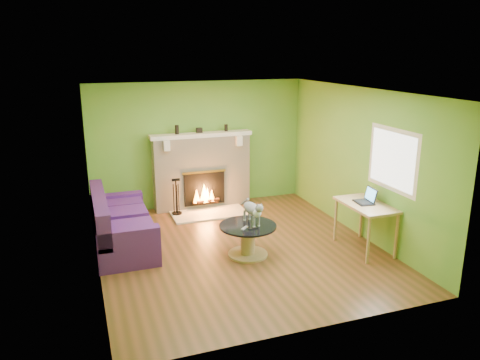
# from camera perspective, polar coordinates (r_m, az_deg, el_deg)

# --- Properties ---
(floor) EXTENTS (5.00, 5.00, 0.00)m
(floor) POSITION_cam_1_polar(r_m,az_deg,el_deg) (7.91, -0.14, -8.34)
(floor) COLOR #553718
(floor) RESTS_ON ground
(ceiling) EXTENTS (5.00, 5.00, 0.00)m
(ceiling) POSITION_cam_1_polar(r_m,az_deg,el_deg) (7.25, -0.16, 10.78)
(ceiling) COLOR white
(ceiling) RESTS_ON wall_back
(wall_back) EXTENTS (5.00, 0.00, 5.00)m
(wall_back) POSITION_cam_1_polar(r_m,az_deg,el_deg) (9.81, -5.02, 4.33)
(wall_back) COLOR #569631
(wall_back) RESTS_ON floor
(wall_front) EXTENTS (5.00, 0.00, 5.00)m
(wall_front) POSITION_cam_1_polar(r_m,az_deg,el_deg) (5.29, 8.93, -5.76)
(wall_front) COLOR #569631
(wall_front) RESTS_ON floor
(wall_left) EXTENTS (0.00, 5.00, 5.00)m
(wall_left) POSITION_cam_1_polar(r_m,az_deg,el_deg) (7.08, -17.60, -0.80)
(wall_left) COLOR #569631
(wall_left) RESTS_ON floor
(wall_right) EXTENTS (0.00, 5.00, 5.00)m
(wall_right) POSITION_cam_1_polar(r_m,az_deg,el_deg) (8.47, 14.37, 2.08)
(wall_right) COLOR #569631
(wall_right) RESTS_ON floor
(window_frame) EXTENTS (0.00, 1.20, 1.20)m
(window_frame) POSITION_cam_1_polar(r_m,az_deg,el_deg) (7.70, 18.12, 2.37)
(window_frame) COLOR silver
(window_frame) RESTS_ON wall_right
(window_pane) EXTENTS (0.00, 1.06, 1.06)m
(window_pane) POSITION_cam_1_polar(r_m,az_deg,el_deg) (7.69, 18.08, 2.37)
(window_pane) COLOR white
(window_pane) RESTS_ON wall_right
(fireplace) EXTENTS (2.10, 0.46, 1.58)m
(fireplace) POSITION_cam_1_polar(r_m,az_deg,el_deg) (9.75, -4.68, 1.09)
(fireplace) COLOR beige
(fireplace) RESTS_ON floor
(hearth) EXTENTS (1.50, 0.75, 0.03)m
(hearth) POSITION_cam_1_polar(r_m,az_deg,el_deg) (9.50, -3.77, -4.08)
(hearth) COLOR beige
(hearth) RESTS_ON floor
(mantel) EXTENTS (2.10, 0.28, 0.08)m
(mantel) POSITION_cam_1_polar(r_m,az_deg,el_deg) (9.57, -4.75, 5.51)
(mantel) COLOR silver
(mantel) RESTS_ON fireplace
(sofa) EXTENTS (0.93, 2.07, 0.93)m
(sofa) POSITION_cam_1_polar(r_m,az_deg,el_deg) (8.13, -14.53, -5.44)
(sofa) COLOR #4A1A65
(sofa) RESTS_ON floor
(coffee_table) EXTENTS (0.92, 0.92, 0.52)m
(coffee_table) POSITION_cam_1_polar(r_m,az_deg,el_deg) (7.55, 0.96, -7.07)
(coffee_table) COLOR tan
(coffee_table) RESTS_ON floor
(desk) EXTENTS (0.62, 1.08, 0.80)m
(desk) POSITION_cam_1_polar(r_m,az_deg,el_deg) (7.90, 15.11, -3.47)
(desk) COLOR tan
(desk) RESTS_ON floor
(cat) EXTENTS (0.31, 0.69, 0.41)m
(cat) POSITION_cam_1_polar(r_m,az_deg,el_deg) (7.47, 1.42, -3.83)
(cat) COLOR slate
(cat) RESTS_ON coffee_table
(remote_silver) EXTENTS (0.16, 0.15, 0.02)m
(remote_silver) POSITION_cam_1_polar(r_m,az_deg,el_deg) (7.33, 0.57, -5.87)
(remote_silver) COLOR gray
(remote_silver) RESTS_ON coffee_table
(remote_black) EXTENTS (0.16, 0.06, 0.02)m
(remote_black) POSITION_cam_1_polar(r_m,az_deg,el_deg) (7.32, 1.62, -5.92)
(remote_black) COLOR black
(remote_black) RESTS_ON coffee_table
(laptop) EXTENTS (0.32, 0.36, 0.25)m
(laptop) POSITION_cam_1_polar(r_m,az_deg,el_deg) (7.86, 14.90, -1.86)
(laptop) COLOR black
(laptop) RESTS_ON desk
(fire_tools) EXTENTS (0.20, 0.20, 0.74)m
(fire_tools) POSITION_cam_1_polar(r_m,az_deg,el_deg) (9.37, -7.77, -1.98)
(fire_tools) COLOR black
(fire_tools) RESTS_ON hearth
(mantel_vase_left) EXTENTS (0.08, 0.08, 0.18)m
(mantel_vase_left) POSITION_cam_1_polar(r_m,az_deg,el_deg) (9.46, -7.70, 6.11)
(mantel_vase_left) COLOR black
(mantel_vase_left) RESTS_ON mantel
(mantel_vase_right) EXTENTS (0.07, 0.07, 0.14)m
(mantel_vase_right) POSITION_cam_1_polar(r_m,az_deg,el_deg) (9.73, -1.71, 6.38)
(mantel_vase_right) COLOR black
(mantel_vase_right) RESTS_ON mantel
(mantel_box) EXTENTS (0.12, 0.08, 0.10)m
(mantel_box) POSITION_cam_1_polar(r_m,az_deg,el_deg) (9.57, -5.00, 6.06)
(mantel_box) COLOR black
(mantel_box) RESTS_ON mantel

